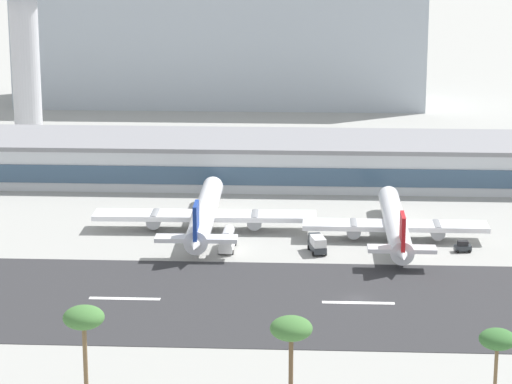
{
  "coord_description": "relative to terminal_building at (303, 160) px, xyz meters",
  "views": [
    {
      "loc": [
        -7.13,
        -181.17,
        63.08
      ],
      "look_at": [
        -19.01,
        39.08,
        8.58
      ],
      "focal_mm": 80.01,
      "sensor_mm": 36.0,
      "label": 1
    }
  ],
  "objects": [
    {
      "name": "control_tower",
      "position": [
        -78.71,
        47.77,
        21.44
      ],
      "size": [
        14.19,
        14.19,
        45.9
      ],
      "color": "silver",
      "rests_on": "ground_plane"
    },
    {
      "name": "palm_tree_3",
      "position": [
        0.16,
        -131.62,
        6.45
      ],
      "size": [
        5.43,
        5.43,
        13.37
      ],
      "color": "brown",
      "rests_on": "ground_plane"
    },
    {
      "name": "service_fuel_truck_1",
      "position": [
        -13.72,
        -58.6,
        -3.13
      ],
      "size": [
        3.02,
        8.55,
        3.95
      ],
      "rotation": [
        0.0,
        0.0,
        4.69
      ],
      "color": "white",
      "rests_on": "ground_plane"
    },
    {
      "name": "airliner_red_tail_gate_1",
      "position": [
        18.72,
        -50.87,
        -1.89
      ],
      "size": [
        36.37,
        49.04,
        10.24
      ],
      "rotation": [
        0.0,
        0.0,
        1.57
      ],
      "color": "white",
      "rests_on": "ground_plane"
    },
    {
      "name": "service_baggage_tug_2",
      "position": [
        31.1,
        -57.56,
        -4.12
      ],
      "size": [
        3.34,
        2.14,
        2.2
      ],
      "rotation": [
        0.0,
        0.0,
        0.1
      ],
      "color": "#2D3338",
      "rests_on": "ground_plane"
    },
    {
      "name": "service_box_truck_0",
      "position": [
        3.43,
        -59.42,
        -3.37
      ],
      "size": [
        3.76,
        6.39,
        3.25
      ],
      "rotation": [
        0.0,
        0.0,
        1.8
      ],
      "color": "#2D3338",
      "rests_on": "ground_plane"
    },
    {
      "name": "runway_centreline_dash_3",
      "position": [
        -28.67,
        -87.9,
        -5.08
      ],
      "size": [
        12.0,
        1.2,
        0.01
      ],
      "primitive_type": "cube",
      "color": "white",
      "rests_on": "runway_strip"
    },
    {
      "name": "palm_tree_1",
      "position": [
        26.54,
        -128.45,
        4.4
      ],
      "size": [
        4.77,
        4.77,
        11.06
      ],
      "color": "brown",
      "rests_on": "ground_plane"
    },
    {
      "name": "airliner_navy_tail_gate_0",
      "position": [
        -19.37,
        -46.01,
        -1.76
      ],
      "size": [
        45.29,
        51.21,
        10.69
      ],
      "rotation": [
        0.0,
        0.0,
        1.59
      ],
      "color": "white",
      "rests_on": "ground_plane"
    },
    {
      "name": "runway_strip",
      "position": [
        10.14,
        -87.9,
        -5.12
      ],
      "size": [
        800.0,
        42.6,
        0.08
      ],
      "primitive_type": "cube",
      "color": "#2D2D30",
      "rests_on": "ground_plane"
    },
    {
      "name": "palm_tree_0",
      "position": [
        -26.82,
        -129.09,
        6.45
      ],
      "size": [
        5.42,
        5.42,
        13.37
      ],
      "color": "brown",
      "rests_on": "ground_plane"
    },
    {
      "name": "ground_plane",
      "position": [
        10.14,
        -85.9,
        -5.16
      ],
      "size": [
        1400.0,
        1400.0,
        0.0
      ],
      "primitive_type": "plane",
      "color": "#9E9E99"
    },
    {
      "name": "distant_hotel_block",
      "position": [
        -29.19,
        114.85,
        17.88
      ],
      "size": [
        134.01,
        38.52,
        46.08
      ],
      "primitive_type": "cube",
      "color": "#A8B2BC",
      "rests_on": "ground_plane"
    },
    {
      "name": "terminal_building",
      "position": [
        0.0,
        0.0,
        0.0
      ],
      "size": [
        176.45,
        28.88,
        10.31
      ],
      "color": "silver",
      "rests_on": "ground_plane"
    },
    {
      "name": "runway_centreline_dash_4",
      "position": [
        10.31,
        -87.9,
        -5.08
      ],
      "size": [
        12.0,
        1.2,
        0.01
      ],
      "primitive_type": "cube",
      "color": "white",
      "rests_on": "runway_strip"
    }
  ]
}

